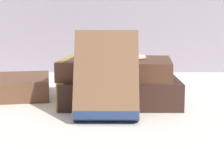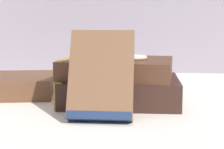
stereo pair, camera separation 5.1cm
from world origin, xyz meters
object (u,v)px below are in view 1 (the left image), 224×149
Objects in this scene: book_flat_top at (114,68)px; reading_glasses at (100,88)px; book_flat_bottom at (116,90)px; book_leaning_front at (106,78)px; pocket_watch at (133,57)px.

book_flat_top is 1.83× the size of reading_glasses.
book_leaning_front is (-0.01, -0.11, 0.04)m from book_flat_bottom.
pocket_watch is at bearing 69.00° from book_leaning_front.
pocket_watch is (0.04, 0.00, 0.02)m from book_flat_top.
book_leaning_front reaches higher than book_flat_bottom.
book_flat_top is 1.53× the size of book_leaning_front.
book_flat_top is (-0.00, 0.01, 0.04)m from book_flat_bottom.
reading_glasses is at bearing 118.36° from pocket_watch.
book_flat_top is at bearing 84.89° from book_leaning_front.
book_flat_bottom is 1.01× the size of book_flat_top.
reading_glasses is (-0.02, 0.24, -0.06)m from book_leaning_front.
book_leaning_front is at bearing -111.00° from pocket_watch.
reading_glasses is at bearing 94.73° from book_leaning_front.
book_leaning_front is (-0.01, -0.12, -0.00)m from book_flat_top.
book_flat_top reaches higher than reading_glasses.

